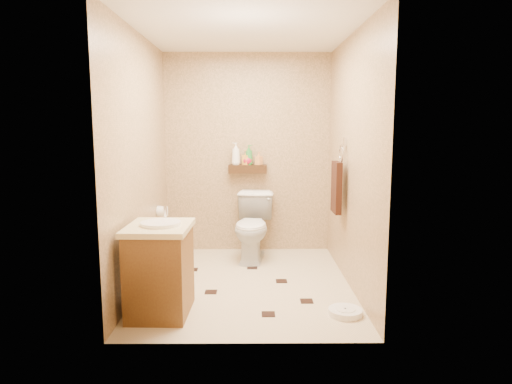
{
  "coord_description": "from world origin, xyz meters",
  "views": [
    {
      "loc": [
        0.06,
        -4.31,
        1.54
      ],
      "look_at": [
        0.09,
        0.25,
        0.87
      ],
      "focal_mm": 32.0,
      "sensor_mm": 36.0,
      "label": 1
    }
  ],
  "objects": [
    {
      "name": "floor_accents",
      "position": [
        0.04,
        -0.08,
        0.0
      ],
      "size": [
        1.24,
        1.35,
        0.01
      ],
      "color": "black",
      "rests_on": "ground"
    },
    {
      "name": "bottle_e",
      "position": [
        0.14,
        1.17,
        1.15
      ],
      "size": [
        0.1,
        0.1,
        0.15
      ],
      "primitive_type": "imported",
      "rotation": [
        0.0,
        0.0,
        2.48
      ],
      "color": "#E5924C",
      "rests_on": "wall_shelf"
    },
    {
      "name": "towel_ring",
      "position": [
        0.91,
        0.25,
        0.95
      ],
      "size": [
        0.12,
        0.3,
        0.76
      ],
      "color": "silver",
      "rests_on": "wall_right"
    },
    {
      "name": "wall_left",
      "position": [
        -1.0,
        0.0,
        1.2
      ],
      "size": [
        0.04,
        2.5,
        2.4
      ],
      "primitive_type": "cube",
      "color": "tan",
      "rests_on": "ground"
    },
    {
      "name": "toilet_paper",
      "position": [
        -0.94,
        0.65,
        0.6
      ],
      "size": [
        0.12,
        0.11,
        0.12
      ],
      "color": "white",
      "rests_on": "wall_left"
    },
    {
      "name": "wall_back",
      "position": [
        0.0,
        1.25,
        1.2
      ],
      "size": [
        2.0,
        0.04,
        2.4
      ],
      "primitive_type": "cube",
      "color": "tan",
      "rests_on": "ground"
    },
    {
      "name": "bottle_c",
      "position": [
        0.0,
        1.17,
        1.14
      ],
      "size": [
        0.16,
        0.16,
        0.15
      ],
      "primitive_type": "imported",
      "rotation": [
        0.0,
        0.0,
        4.13
      ],
      "color": "#BA1534",
      "rests_on": "wall_shelf"
    },
    {
      "name": "toilet_brush",
      "position": [
        -0.82,
        0.75,
        0.17
      ],
      "size": [
        0.11,
        0.11,
        0.48
      ],
      "color": "#175C55",
      "rests_on": "ground"
    },
    {
      "name": "ceiling",
      "position": [
        0.0,
        0.0,
        2.4
      ],
      "size": [
        2.0,
        2.5,
        0.02
      ],
      "primitive_type": "cube",
      "color": "silver",
      "rests_on": "wall_back"
    },
    {
      "name": "vanity",
      "position": [
        -0.7,
        -0.7,
        0.38
      ],
      "size": [
        0.52,
        0.63,
        0.86
      ],
      "rotation": [
        0.0,
        0.0,
        -0.03
      ],
      "color": "brown",
      "rests_on": "ground"
    },
    {
      "name": "bottle_a",
      "position": [
        -0.14,
        1.17,
        1.2
      ],
      "size": [
        0.14,
        0.14,
        0.27
      ],
      "primitive_type": "imported",
      "rotation": [
        0.0,
        0.0,
        5.27
      ],
      "color": "white",
      "rests_on": "wall_shelf"
    },
    {
      "name": "wall_front",
      "position": [
        0.0,
        -1.25,
        1.2
      ],
      "size": [
        2.0,
        0.04,
        2.4
      ],
      "primitive_type": "cube",
      "color": "tan",
      "rests_on": "ground"
    },
    {
      "name": "bottle_b",
      "position": [
        -0.01,
        1.17,
        1.16
      ],
      "size": [
        0.11,
        0.11,
        0.18
      ],
      "primitive_type": "imported",
      "rotation": [
        0.0,
        0.0,
        3.9
      ],
      "color": "#F5A133",
      "rests_on": "wall_shelf"
    },
    {
      "name": "ground",
      "position": [
        0.0,
        0.0,
        0.0
      ],
      "size": [
        2.5,
        2.5,
        0.0
      ],
      "primitive_type": "plane",
      "color": "beige",
      "rests_on": "ground"
    },
    {
      "name": "bottle_d",
      "position": [
        0.02,
        1.17,
        1.19
      ],
      "size": [
        0.1,
        0.1,
        0.24
      ],
      "primitive_type": "imported",
      "rotation": [
        0.0,
        0.0,
        1.67
      ],
      "color": "#2C8536",
      "rests_on": "wall_shelf"
    },
    {
      "name": "wall_right",
      "position": [
        1.0,
        0.0,
        1.2
      ],
      "size": [
        0.04,
        2.5,
        2.4
      ],
      "primitive_type": "cube",
      "color": "tan",
      "rests_on": "ground"
    },
    {
      "name": "wall_shelf",
      "position": [
        0.0,
        1.17,
        1.02
      ],
      "size": [
        0.46,
        0.14,
        0.1
      ],
      "primitive_type": "cube",
      "color": "#3E2211",
      "rests_on": "wall_back"
    },
    {
      "name": "toilet",
      "position": [
        0.06,
        0.83,
        0.38
      ],
      "size": [
        0.51,
        0.79,
        0.76
      ],
      "primitive_type": "imported",
      "rotation": [
        0.0,
        0.0,
        -0.12
      ],
      "color": "white",
      "rests_on": "ground"
    },
    {
      "name": "bathroom_scale",
      "position": [
        0.82,
        -0.77,
        0.03
      ],
      "size": [
        0.37,
        0.37,
        0.06
      ],
      "rotation": [
        0.0,
        0.0,
        0.43
      ],
      "color": "white",
      "rests_on": "ground"
    }
  ]
}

